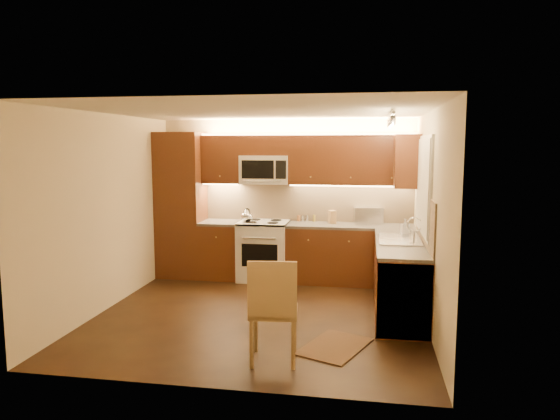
% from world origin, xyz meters
% --- Properties ---
extents(floor, '(4.00, 4.00, 0.01)m').
position_xyz_m(floor, '(0.00, 0.00, 0.00)').
color(floor, black).
rests_on(floor, ground).
extents(ceiling, '(4.00, 4.00, 0.01)m').
position_xyz_m(ceiling, '(0.00, 0.00, 2.50)').
color(ceiling, beige).
rests_on(ceiling, ground).
extents(wall_back, '(4.00, 0.01, 2.50)m').
position_xyz_m(wall_back, '(0.00, 2.00, 1.25)').
color(wall_back, beige).
rests_on(wall_back, ground).
extents(wall_front, '(4.00, 0.01, 2.50)m').
position_xyz_m(wall_front, '(0.00, -2.00, 1.25)').
color(wall_front, beige).
rests_on(wall_front, ground).
extents(wall_left, '(0.01, 4.00, 2.50)m').
position_xyz_m(wall_left, '(-2.00, 0.00, 1.25)').
color(wall_left, beige).
rests_on(wall_left, ground).
extents(wall_right, '(0.01, 4.00, 2.50)m').
position_xyz_m(wall_right, '(2.00, 0.00, 1.25)').
color(wall_right, beige).
rests_on(wall_right, ground).
extents(pantry, '(0.70, 0.60, 2.30)m').
position_xyz_m(pantry, '(-1.65, 1.70, 1.15)').
color(pantry, '#4A220F').
rests_on(pantry, floor).
extents(base_cab_back_left, '(0.62, 0.60, 0.86)m').
position_xyz_m(base_cab_back_left, '(-0.99, 1.70, 0.43)').
color(base_cab_back_left, '#4A220F').
rests_on(base_cab_back_left, floor).
extents(counter_back_left, '(0.62, 0.60, 0.04)m').
position_xyz_m(counter_back_left, '(-0.99, 1.70, 0.88)').
color(counter_back_left, '#363331').
rests_on(counter_back_left, base_cab_back_left).
extents(base_cab_back_right, '(1.92, 0.60, 0.86)m').
position_xyz_m(base_cab_back_right, '(1.04, 1.70, 0.43)').
color(base_cab_back_right, '#4A220F').
rests_on(base_cab_back_right, floor).
extents(counter_back_right, '(1.92, 0.60, 0.04)m').
position_xyz_m(counter_back_right, '(1.04, 1.70, 0.88)').
color(counter_back_right, '#363331').
rests_on(counter_back_right, base_cab_back_right).
extents(base_cab_right, '(0.60, 2.00, 0.86)m').
position_xyz_m(base_cab_right, '(1.70, 0.40, 0.43)').
color(base_cab_right, '#4A220F').
rests_on(base_cab_right, floor).
extents(counter_right, '(0.60, 2.00, 0.04)m').
position_xyz_m(counter_right, '(1.70, 0.40, 0.88)').
color(counter_right, '#363331').
rests_on(counter_right, base_cab_right).
extents(dishwasher, '(0.58, 0.60, 0.84)m').
position_xyz_m(dishwasher, '(1.70, -0.30, 0.43)').
color(dishwasher, silver).
rests_on(dishwasher, floor).
extents(backsplash_back, '(3.30, 0.02, 0.60)m').
position_xyz_m(backsplash_back, '(0.35, 1.99, 1.20)').
color(backsplash_back, tan).
rests_on(backsplash_back, wall_back).
extents(backsplash_right, '(0.02, 2.00, 0.60)m').
position_xyz_m(backsplash_right, '(1.99, 0.40, 1.20)').
color(backsplash_right, tan).
rests_on(backsplash_right, wall_right).
extents(upper_cab_back_left, '(0.62, 0.35, 0.75)m').
position_xyz_m(upper_cab_back_left, '(-0.99, 1.82, 1.88)').
color(upper_cab_back_left, '#4A220F').
rests_on(upper_cab_back_left, wall_back).
extents(upper_cab_back_right, '(1.92, 0.35, 0.75)m').
position_xyz_m(upper_cab_back_right, '(1.04, 1.82, 1.88)').
color(upper_cab_back_right, '#4A220F').
rests_on(upper_cab_back_right, wall_back).
extents(upper_cab_bridge, '(0.76, 0.35, 0.31)m').
position_xyz_m(upper_cab_bridge, '(-0.30, 1.82, 2.09)').
color(upper_cab_bridge, '#4A220F').
rests_on(upper_cab_bridge, wall_back).
extents(upper_cab_right_corner, '(0.35, 0.50, 0.75)m').
position_xyz_m(upper_cab_right_corner, '(1.82, 1.40, 1.88)').
color(upper_cab_right_corner, '#4A220F').
rests_on(upper_cab_right_corner, wall_right).
extents(stove, '(0.76, 0.65, 0.92)m').
position_xyz_m(stove, '(-0.30, 1.68, 0.46)').
color(stove, silver).
rests_on(stove, floor).
extents(microwave, '(0.76, 0.38, 0.44)m').
position_xyz_m(microwave, '(-0.30, 1.81, 1.72)').
color(microwave, silver).
rests_on(microwave, wall_back).
extents(window_frame, '(0.03, 1.44, 1.24)m').
position_xyz_m(window_frame, '(1.99, 0.55, 1.60)').
color(window_frame, silver).
rests_on(window_frame, wall_right).
extents(window_blinds, '(0.02, 1.36, 1.16)m').
position_xyz_m(window_blinds, '(1.97, 0.55, 1.60)').
color(window_blinds, silver).
rests_on(window_blinds, wall_right).
extents(sink, '(0.52, 0.86, 0.15)m').
position_xyz_m(sink, '(1.70, 0.55, 0.98)').
color(sink, silver).
rests_on(sink, counter_right).
extents(faucet, '(0.20, 0.04, 0.30)m').
position_xyz_m(faucet, '(1.88, 0.55, 1.05)').
color(faucet, silver).
rests_on(faucet, counter_right).
extents(track_light_bar, '(0.04, 1.20, 0.03)m').
position_xyz_m(track_light_bar, '(1.55, 0.40, 2.46)').
color(track_light_bar, silver).
rests_on(track_light_bar, ceiling).
extents(kettle, '(0.25, 0.25, 0.22)m').
position_xyz_m(kettle, '(-0.55, 1.59, 1.03)').
color(kettle, silver).
rests_on(kettle, stove).
extents(toaster_oven, '(0.47, 0.38, 0.26)m').
position_xyz_m(toaster_oven, '(1.29, 1.87, 1.03)').
color(toaster_oven, silver).
rests_on(toaster_oven, counter_back_right).
extents(knife_block, '(0.14, 0.17, 0.20)m').
position_xyz_m(knife_block, '(0.75, 1.80, 1.00)').
color(knife_block, olive).
rests_on(knife_block, counter_back_right).
extents(spice_jar_a, '(0.05, 0.05, 0.10)m').
position_xyz_m(spice_jar_a, '(0.29, 1.87, 0.95)').
color(spice_jar_a, silver).
rests_on(spice_jar_a, counter_back_right).
extents(spice_jar_b, '(0.05, 0.05, 0.09)m').
position_xyz_m(spice_jar_b, '(0.21, 1.94, 0.95)').
color(spice_jar_b, brown).
rests_on(spice_jar_b, counter_back_right).
extents(spice_jar_c, '(0.05, 0.05, 0.10)m').
position_xyz_m(spice_jar_c, '(0.35, 1.94, 0.95)').
color(spice_jar_c, silver).
rests_on(spice_jar_c, counter_back_right).
extents(spice_jar_d, '(0.05, 0.05, 0.11)m').
position_xyz_m(spice_jar_d, '(0.46, 1.94, 0.95)').
color(spice_jar_d, '#A48A31').
rests_on(spice_jar_d, counter_back_right).
extents(soap_bottle, '(0.12, 0.12, 0.21)m').
position_xyz_m(soap_bottle, '(1.79, 0.95, 1.01)').
color(soap_bottle, '#BABABE').
rests_on(soap_bottle, counter_right).
extents(rug, '(0.82, 0.97, 0.01)m').
position_xyz_m(rug, '(0.98, -0.90, 0.01)').
color(rug, black).
rests_on(rug, floor).
extents(dining_chair, '(0.51, 0.51, 1.04)m').
position_xyz_m(dining_chair, '(0.41, -1.33, 0.52)').
color(dining_chair, olive).
rests_on(dining_chair, floor).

